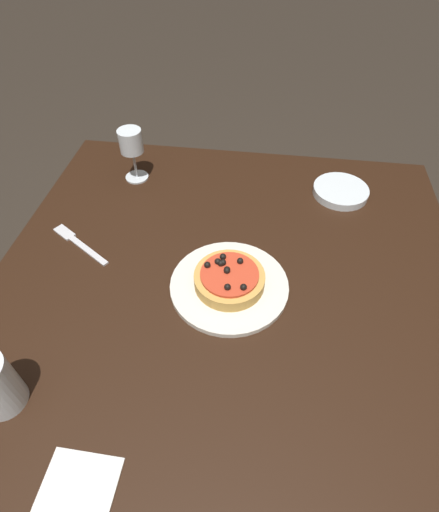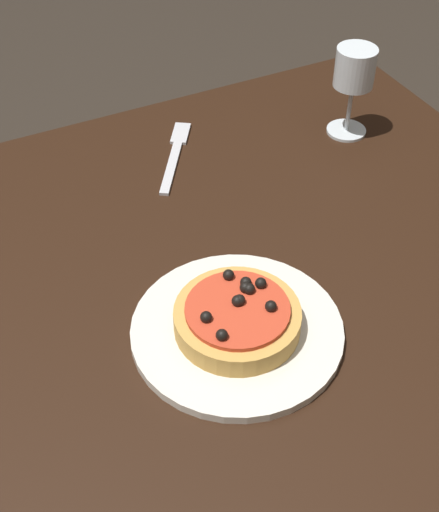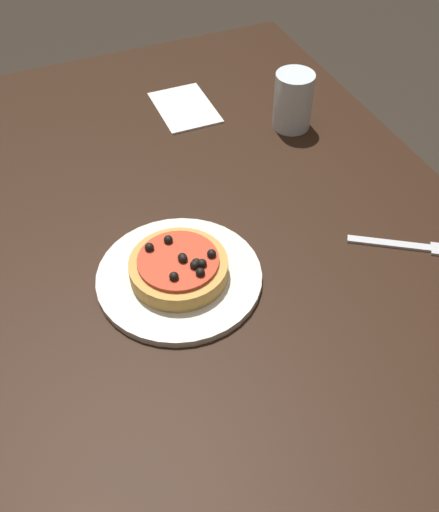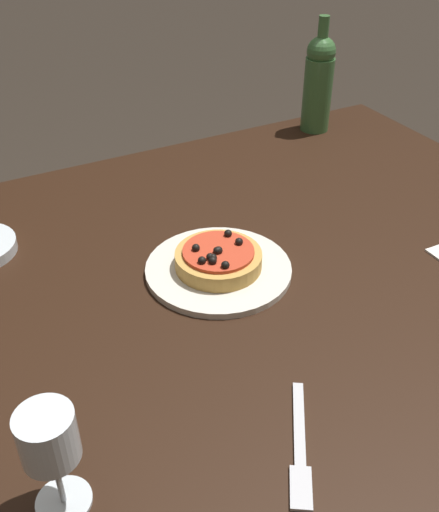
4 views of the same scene
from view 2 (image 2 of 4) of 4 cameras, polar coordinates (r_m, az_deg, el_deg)
dining_table at (r=0.91m, az=-4.49°, el=-11.72°), size 1.28×1.05×0.78m
dinner_plate at (r=0.86m, az=1.41°, el=-5.98°), size 0.26×0.26×0.01m
pizza at (r=0.84m, az=1.44°, el=-4.93°), size 0.15×0.15×0.05m
wine_glass at (r=1.16m, az=10.74°, el=14.19°), size 0.06×0.06×0.15m
fork at (r=1.14m, az=-3.54°, el=8.30°), size 0.12×0.17×0.00m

